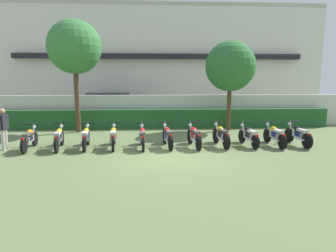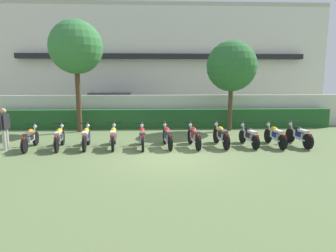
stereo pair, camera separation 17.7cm
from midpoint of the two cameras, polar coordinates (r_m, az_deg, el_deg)
ground at (r=10.31m, az=0.95°, el=-6.14°), size 60.00×60.00×0.00m
building at (r=24.82m, az=-1.19°, el=12.44°), size 24.80×6.50×8.29m
compound_wall at (r=17.06m, az=-0.50°, el=3.07°), size 23.56×0.30×1.83m
hedge_row at (r=16.41m, az=-0.41°, el=1.49°), size 18.85×0.70×1.07m
parked_car at (r=19.64m, az=-10.53°, el=3.78°), size 4.57×2.22×1.89m
tree_near_inspector at (r=15.77m, az=-17.40°, el=14.57°), size 2.71×2.71×5.70m
tree_far_side at (r=15.82m, az=12.76°, el=11.41°), size 2.63×2.63×4.74m
motorcycle_in_row_0 at (r=12.56m, az=-25.22°, el=-2.17°), size 0.60×1.93×0.95m
motorcycle_in_row_1 at (r=12.22m, az=-20.27°, el=-2.12°), size 0.60×1.91×0.96m
motorcycle_in_row_2 at (r=11.98m, az=-15.44°, el=-2.10°), size 0.60×1.86×0.96m
motorcycle_in_row_3 at (r=11.82m, az=-10.29°, el=-2.06°), size 0.60×1.91×0.97m
motorcycle_in_row_4 at (r=11.64m, az=-4.66°, el=-2.15°), size 0.60×1.87×0.95m
motorcycle_in_row_5 at (r=11.69m, az=0.32°, el=-2.01°), size 0.60×1.87×0.97m
motorcycle_in_row_6 at (r=11.76m, az=5.60°, el=-2.00°), size 0.60×1.86×0.97m
motorcycle_in_row_7 at (r=12.05m, az=10.86°, el=-1.83°), size 0.60×1.88×0.98m
motorcycle_in_row_8 at (r=12.37m, az=16.08°, el=-1.85°), size 0.60×1.77×0.94m
motorcycle_in_row_9 at (r=12.72m, az=20.78°, el=-1.74°), size 0.60×1.90×0.96m
motorcycle_in_row_10 at (r=13.16m, az=24.79°, el=-1.62°), size 0.60×1.89×0.97m
inspector_person at (r=12.88m, az=-29.24°, el=0.13°), size 0.22×0.66×1.63m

